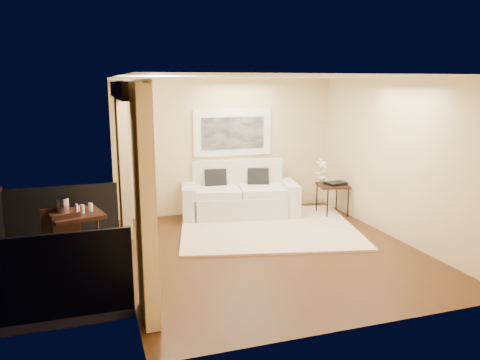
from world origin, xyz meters
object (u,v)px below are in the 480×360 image
orchid (322,171)px  ice_bucket (63,205)px  bistro_table (76,218)px  side_table (333,187)px  balcony_chair_near (70,242)px  sofa (239,197)px  balcony_chair_far (56,231)px

orchid → ice_bucket: orchid is taller
bistro_table → side_table: bearing=15.0°
side_table → balcony_chair_near: balcony_chair_near is taller
side_table → balcony_chair_near: (-4.91, -1.63, -0.06)m
balcony_chair_near → orchid: bearing=2.8°
orchid → bistro_table: bearing=-162.7°
bistro_table → balcony_chair_near: bearing=-105.9°
bistro_table → ice_bucket: 0.28m
side_table → bistro_table: 4.98m
side_table → balcony_chair_near: 5.17m
side_table → bistro_table: bearing=-165.0°
sofa → balcony_chair_near: sofa is taller
bistro_table → balcony_chair_near: size_ratio=0.95×
sofa → side_table: size_ratio=3.53×
side_table → ice_bucket: 5.13m
sofa → balcony_chair_near: bearing=-134.8°
orchid → bistro_table: (-4.63, -1.45, -0.16)m
sofa → bistro_table: bearing=-138.5°
side_table → bistro_table: bistro_table is taller
side_table → ice_bucket: (-4.99, -1.17, 0.34)m
side_table → orchid: 0.39m
balcony_chair_far → side_table: bearing=-171.9°
sofa → ice_bucket: (-3.19, -1.72, 0.52)m
bistro_table → ice_bucket: size_ratio=4.15×
sofa → balcony_chair_far: bearing=-143.9°
balcony_chair_far → ice_bucket: (0.13, -0.10, 0.42)m
sofa → balcony_chair_near: (-3.12, -2.18, 0.12)m
sofa → orchid: 1.73m
orchid → bistro_table: orchid is taller
balcony_chair_far → sofa: bearing=-157.8°
balcony_chair_far → bistro_table: bearing=139.7°
ice_bucket → bistro_table: bearing=-34.7°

